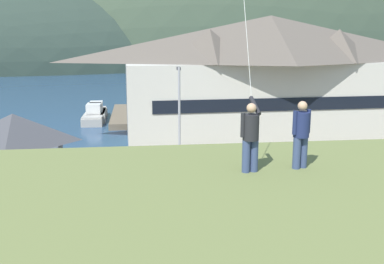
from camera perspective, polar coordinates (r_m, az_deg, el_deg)
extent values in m
plane|color=#66604C|center=(22.78, 2.00, -14.18)|extent=(600.00, 600.00, 0.00)
cube|color=gray|center=(27.28, 0.42, -9.40)|extent=(40.00, 20.00, 0.10)
cube|color=navy|center=(80.83, -4.37, 5.21)|extent=(360.00, 84.00, 0.03)
ellipsoid|color=#3D4C38|center=(143.49, 7.91, 8.31)|extent=(134.91, 56.38, 80.61)
cube|color=beige|center=(43.94, 9.46, 3.87)|extent=(26.79, 10.00, 7.52)
cube|color=black|center=(39.61, 11.51, 3.40)|extent=(22.50, 0.88, 1.10)
pyramid|color=#60564C|center=(43.47, 9.74, 11.45)|extent=(28.41, 10.97, 4.08)
pyramid|color=#60564C|center=(40.44, 2.24, 10.71)|extent=(5.16, 5.16, 2.86)
pyramid|color=#60564C|center=(44.26, 17.83, 10.29)|extent=(5.16, 5.16, 2.86)
cube|color=#474C56|center=(31.28, -21.00, -4.24)|extent=(6.00, 5.88, 3.33)
pyramid|color=#47474C|center=(30.67, -21.38, 0.42)|extent=(6.49, 6.46, 1.87)
cube|color=black|center=(28.88, -21.67, -6.71)|extent=(1.10, 0.17, 2.33)
cube|color=#70604C|center=(54.90, -8.28, 2.01)|extent=(3.20, 13.39, 0.70)
cube|color=#A8A399|center=(53.86, -12.01, 1.77)|extent=(2.41, 7.10, 0.90)
cube|color=#B7B2A8|center=(53.77, -12.03, 2.33)|extent=(2.34, 6.89, 0.16)
cube|color=silver|center=(53.14, -12.13, 2.90)|extent=(1.63, 2.15, 1.10)
cube|color=#A8A399|center=(51.99, -4.34, 1.63)|extent=(2.78, 8.11, 0.90)
cube|color=#B7B2A8|center=(51.89, -4.35, 2.21)|extent=(2.70, 7.87, 0.16)
cube|color=silver|center=(51.19, -4.32, 2.78)|extent=(1.86, 2.46, 1.10)
cube|color=#A8A399|center=(55.21, -11.76, 2.04)|extent=(2.30, 6.52, 0.90)
cube|color=#B7B2A8|center=(55.12, -11.79, 2.58)|extent=(2.23, 6.32, 0.16)
cube|color=silver|center=(54.54, -11.84, 3.15)|extent=(1.51, 1.99, 1.10)
cube|color=#9EA3A8|center=(23.55, 0.56, -11.05)|extent=(4.27, 1.97, 0.80)
cube|color=gray|center=(23.24, 0.20, -9.38)|extent=(2.17, 1.69, 0.70)
cube|color=black|center=(23.25, 0.20, -9.46)|extent=(2.21, 1.72, 0.32)
cylinder|color=black|center=(23.15, 4.37, -12.61)|extent=(0.65, 0.25, 0.64)
cylinder|color=black|center=(24.78, 3.37, -10.84)|extent=(0.65, 0.25, 0.64)
cylinder|color=black|center=(22.72, -2.53, -13.09)|extent=(0.65, 0.25, 0.64)
cylinder|color=black|center=(24.38, -3.03, -11.24)|extent=(0.65, 0.25, 0.64)
cube|color=#B28923|center=(30.05, 11.83, -6.01)|extent=(4.32, 2.11, 0.80)
cube|color=olive|center=(29.79, 11.61, -4.66)|extent=(2.21, 1.75, 0.70)
cube|color=black|center=(29.80, 11.61, -4.72)|extent=(2.26, 1.79, 0.32)
cylinder|color=black|center=(29.71, 14.80, -7.21)|extent=(0.65, 0.27, 0.64)
cylinder|color=black|center=(31.37, 13.82, -6.09)|extent=(0.65, 0.27, 0.64)
cylinder|color=black|center=(29.04, 9.60, -7.42)|extent=(0.65, 0.27, 0.64)
cylinder|color=black|center=(30.73, 8.90, -6.26)|extent=(0.65, 0.27, 0.64)
cylinder|color=black|center=(33.63, 21.69, -5.37)|extent=(0.65, 0.27, 0.64)
cylinder|color=black|center=(23.56, -19.57, -12.88)|extent=(0.65, 0.24, 0.64)
cylinder|color=black|center=(21.94, -20.49, -14.90)|extent=(0.65, 0.24, 0.64)
cube|color=black|center=(21.72, -11.78, -13.45)|extent=(4.23, 1.87, 0.80)
cube|color=black|center=(21.42, -12.28, -11.65)|extent=(2.13, 1.63, 0.70)
cube|color=black|center=(21.43, -12.27, -11.73)|extent=(2.17, 1.67, 0.32)
cylinder|color=black|center=(21.01, -8.06, -15.46)|extent=(0.64, 0.23, 0.64)
cylinder|color=black|center=(22.65, -8.03, -13.29)|extent=(0.64, 0.23, 0.64)
cylinder|color=black|center=(21.24, -15.72, -15.50)|extent=(0.64, 0.23, 0.64)
cylinder|color=black|center=(22.87, -15.07, -13.36)|extent=(0.64, 0.23, 0.64)
cylinder|color=#ADADB2|center=(31.37, -1.58, 0.99)|extent=(0.16, 0.16, 7.74)
cube|color=#4C4C51|center=(31.18, -1.68, 7.93)|extent=(0.24, 0.70, 0.20)
cylinder|color=#384770|center=(11.43, 6.76, -3.03)|extent=(0.20, 0.20, 0.82)
cylinder|color=#384770|center=(11.52, 7.75, -2.93)|extent=(0.20, 0.20, 0.82)
cylinder|color=#232328|center=(11.30, 7.36, 0.59)|extent=(0.40, 0.40, 0.64)
sphere|color=tan|center=(11.22, 7.43, 2.99)|extent=(0.24, 0.24, 0.24)
cylinder|color=#232328|center=(11.45, 7.86, 3.27)|extent=(0.22, 0.57, 0.43)
cylinder|color=#232328|center=(11.20, 6.35, 0.87)|extent=(0.11, 0.11, 0.60)
cylinder|color=#384770|center=(11.95, 12.92, -2.58)|extent=(0.20, 0.20, 0.82)
cylinder|color=#384770|center=(12.09, 13.72, -2.44)|extent=(0.20, 0.20, 0.82)
cylinder|color=navy|center=(11.86, 13.50, 0.90)|extent=(0.40, 0.40, 0.64)
sphere|color=tan|center=(11.77, 13.62, 3.19)|extent=(0.24, 0.24, 0.24)
cylinder|color=navy|center=(11.70, 12.70, 1.14)|extent=(0.11, 0.11, 0.60)
cylinder|color=navy|center=(11.99, 14.31, 1.32)|extent=(0.11, 0.11, 0.60)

